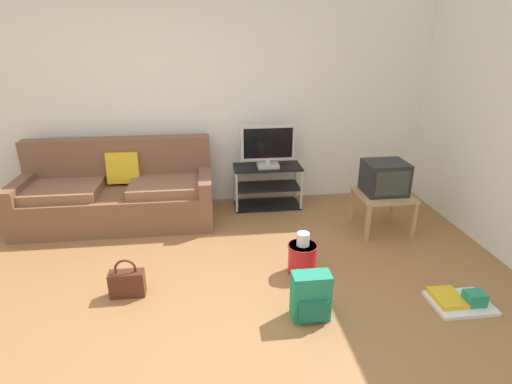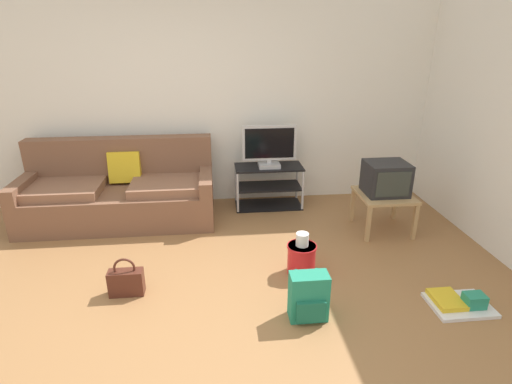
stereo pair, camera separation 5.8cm
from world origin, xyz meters
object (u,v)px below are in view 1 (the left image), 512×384
object	(u,v)px
couch	(118,194)
floor_tray	(460,301)
crt_tv	(385,178)
cleaning_bucket	(302,256)
backpack	(311,297)
flat_tv	(268,147)
tv_stand	(267,186)
side_table	(383,198)
handbag	(127,283)

from	to	relation	value
couch	floor_tray	xyz separation A→B (m)	(3.02, -1.99, -0.29)
crt_tv	cleaning_bucket	distance (m)	1.40
backpack	floor_tray	size ratio (longest dim) A/B	0.81
crt_tv	flat_tv	bearing A→B (deg)	146.95
couch	floor_tray	distance (m)	3.63
tv_stand	side_table	world-z (taller)	tv_stand
floor_tray	tv_stand	bearing A→B (deg)	119.84
flat_tv	backpack	distance (m)	2.25
couch	side_table	world-z (taller)	couch
crt_tv	side_table	bearing A→B (deg)	-90.00
cleaning_bucket	floor_tray	bearing A→B (deg)	-28.45
floor_tray	handbag	bearing A→B (deg)	170.33
couch	cleaning_bucket	size ratio (longest dim) A/B	5.35
side_table	cleaning_bucket	xyz separation A→B (m)	(-1.07, -0.77, -0.20)
tv_stand	flat_tv	xyz separation A→B (m)	(0.00, -0.02, 0.52)
tv_stand	floor_tray	world-z (taller)	tv_stand
flat_tv	handbag	world-z (taller)	flat_tv
couch	side_table	xyz separation A→B (m)	(2.93, -0.60, 0.04)
handbag	cleaning_bucket	world-z (taller)	cleaning_bucket
couch	cleaning_bucket	bearing A→B (deg)	-36.23
tv_stand	crt_tv	xyz separation A→B (m)	(1.16, -0.78, 0.34)
tv_stand	side_table	bearing A→B (deg)	-34.36
flat_tv	cleaning_bucket	xyz separation A→B (m)	(0.09, -1.54, -0.61)
cleaning_bucket	handbag	bearing A→B (deg)	-173.57
side_table	crt_tv	xyz separation A→B (m)	(0.00, 0.02, 0.23)
tv_stand	cleaning_bucket	distance (m)	1.57
handbag	backpack	bearing A→B (deg)	-17.59
side_table	cleaning_bucket	size ratio (longest dim) A/B	1.42
handbag	floor_tray	size ratio (longest dim) A/B	0.73
floor_tray	cleaning_bucket	bearing A→B (deg)	151.55
crt_tv	cleaning_bucket	world-z (taller)	crt_tv
handbag	tv_stand	bearing A→B (deg)	50.41
couch	floor_tray	world-z (taller)	couch
flat_tv	backpack	bearing A→B (deg)	-89.63
cleaning_bucket	flat_tv	bearing A→B (deg)	93.47
crt_tv	handbag	bearing A→B (deg)	-159.82
side_table	handbag	bearing A→B (deg)	-160.13
handbag	floor_tray	bearing A→B (deg)	-9.67
handbag	flat_tv	bearing A→B (deg)	50.05
backpack	cleaning_bucket	xyz separation A→B (m)	(0.08, 0.63, -0.02)
side_table	flat_tv	bearing A→B (deg)	146.39
tv_stand	floor_tray	bearing A→B (deg)	-60.16
handbag	couch	bearing A→B (deg)	102.25
cleaning_bucket	backpack	bearing A→B (deg)	-97.18
flat_tv	crt_tv	xyz separation A→B (m)	(1.16, -0.76, -0.18)
crt_tv	couch	bearing A→B (deg)	168.80
flat_tv	handbag	size ratio (longest dim) A/B	1.89
flat_tv	cleaning_bucket	bearing A→B (deg)	-86.53
side_table	handbag	xyz separation A→B (m)	(-2.60, -0.94, -0.25)
side_table	handbag	world-z (taller)	side_table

